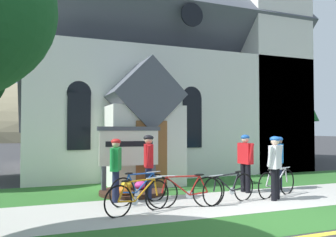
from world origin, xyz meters
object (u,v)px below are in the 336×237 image
(bicycle_orange, at_px, (229,188))
(bicycle_silver, at_px, (138,197))
(cyclist_in_orange_jersey, at_px, (275,163))
(cyclist_in_green_jersey, at_px, (148,161))
(cyclist_in_yellow_jersey, at_px, (116,165))
(cyclist_in_blue_jersey, at_px, (245,159))
(bicycle_red, at_px, (139,189))
(bicycle_yellow, at_px, (185,191))
(church_sign, at_px, (129,149))
(roadside_conifer, at_px, (282,81))
(cyclist_in_white_jersey, at_px, (279,159))
(bicycle_green, at_px, (277,183))

(bicycle_orange, bearing_deg, bicycle_silver, -174.77)
(bicycle_orange, relative_size, cyclist_in_orange_jersey, 1.03)
(bicycle_silver, distance_m, cyclist_in_green_jersey, 1.70)
(cyclist_in_yellow_jersey, bearing_deg, bicycle_silver, -81.33)
(cyclist_in_yellow_jersey, xyz_separation_m, cyclist_in_blue_jersey, (3.80, -0.05, 0.06))
(cyclist_in_blue_jersey, bearing_deg, bicycle_red, -173.86)
(cyclist_in_green_jersey, bearing_deg, bicycle_orange, -34.74)
(bicycle_yellow, distance_m, cyclist_in_blue_jersey, 2.74)
(church_sign, distance_m, cyclist_in_green_jersey, 1.20)
(bicycle_silver, relative_size, bicycle_orange, 0.96)
(bicycle_silver, relative_size, bicycle_red, 1.00)
(cyclist_in_green_jersey, xyz_separation_m, roadside_conifer, (11.50, 8.64, 3.86))
(cyclist_in_yellow_jersey, height_order, cyclist_in_white_jersey, cyclist_in_white_jersey)
(bicycle_silver, distance_m, cyclist_in_blue_jersey, 3.87)
(bicycle_yellow, bearing_deg, cyclist_in_blue_jersey, 25.17)
(bicycle_silver, bearing_deg, bicycle_red, 72.11)
(bicycle_silver, relative_size, roadside_conifer, 0.22)
(church_sign, distance_m, bicycle_yellow, 2.68)
(cyclist_in_yellow_jersey, xyz_separation_m, cyclist_in_orange_jersey, (3.91, -1.24, 0.04))
(cyclist_in_blue_jersey, distance_m, roadside_conifer, 12.87)
(bicycle_red, bearing_deg, bicycle_green, -6.87)
(bicycle_red, bearing_deg, cyclist_in_blue_jersey, 6.14)
(church_sign, distance_m, cyclist_in_orange_jersey, 4.09)
(bicycle_orange, relative_size, cyclist_in_yellow_jersey, 1.07)
(church_sign, bearing_deg, roadside_conifer, 32.57)
(bicycle_yellow, bearing_deg, cyclist_in_white_jersey, 18.10)
(bicycle_silver, bearing_deg, roadside_conifer, 39.52)
(cyclist_in_yellow_jersey, xyz_separation_m, cyclist_in_green_jersey, (0.89, 0.09, 0.06))
(roadside_conifer, bearing_deg, bicycle_yellow, -138.00)
(bicycle_red, relative_size, cyclist_in_green_jersey, 0.98)
(cyclist_in_blue_jersey, bearing_deg, church_sign, 157.65)
(bicycle_green, height_order, cyclist_in_white_jersey, cyclist_in_white_jersey)
(bicycle_red, xyz_separation_m, cyclist_in_orange_jersey, (3.41, -0.84, 0.59))
(bicycle_orange, height_order, cyclist_in_blue_jersey, cyclist_in_blue_jersey)
(bicycle_red, bearing_deg, cyclist_in_orange_jersey, -13.90)
(church_sign, xyz_separation_m, cyclist_in_green_jersey, (0.22, -1.15, -0.28))
(bicycle_yellow, distance_m, cyclist_in_yellow_jersey, 1.90)
(bicycle_green, distance_m, roadside_conifer, 13.34)
(church_sign, height_order, bicycle_silver, church_sign)
(cyclist_in_orange_jersey, bearing_deg, church_sign, 142.48)
(bicycle_orange, distance_m, roadside_conifer, 14.57)
(cyclist_in_blue_jersey, bearing_deg, cyclist_in_orange_jersey, -85.00)
(bicycle_yellow, bearing_deg, bicycle_red, 138.60)
(bicycle_yellow, height_order, cyclist_in_yellow_jersey, cyclist_in_yellow_jersey)
(bicycle_yellow, xyz_separation_m, cyclist_in_yellow_jersey, (-1.39, 1.18, 0.54))
(bicycle_silver, xyz_separation_m, cyclist_in_orange_jersey, (3.71, 0.08, 0.60))
(bicycle_green, height_order, cyclist_in_green_jersey, cyclist_in_green_jersey)
(cyclist_in_orange_jersey, height_order, roadside_conifer, roadside_conifer)
(bicycle_yellow, xyz_separation_m, cyclist_in_green_jersey, (-0.50, 1.27, 0.61))
(bicycle_silver, relative_size, cyclist_in_yellow_jersey, 1.03)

